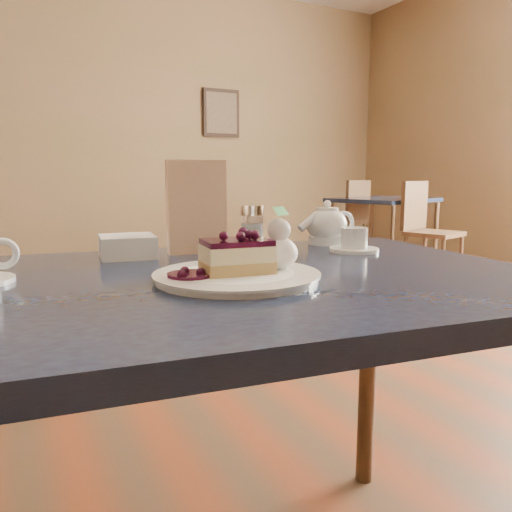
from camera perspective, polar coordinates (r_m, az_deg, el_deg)
name	(u,v)px	position (r m, az deg, el deg)	size (l,w,h in m)	color
main_table	(229,315)	(0.88, -3.12, -6.80)	(1.18, 0.85, 0.69)	#192740
dessert_plate	(237,276)	(0.82, -2.20, -2.35)	(0.27, 0.27, 0.01)	white
cheesecake_slice	(237,256)	(0.81, -2.21, -0.05)	(0.12, 0.09, 0.06)	#EFCE7E
whipped_cream	(279,253)	(0.85, 2.63, 0.37)	(0.06, 0.06, 0.06)	white
berry_sauce	(190,275)	(0.79, -7.50, -2.15)	(0.07, 0.07, 0.01)	black
tea_set	(332,229)	(1.24, 8.67, 3.04)	(0.15, 0.24, 0.10)	white
menu_card	(197,207)	(1.10, -6.79, 5.56)	(0.13, 0.03, 0.20)	#FAE7CE
sugar_shaker	(252,226)	(1.18, -0.46, 3.43)	(0.06, 0.06, 0.10)	white
napkin_stack	(128,246)	(1.08, -14.47, 1.08)	(0.11, 0.11, 0.05)	white
bg_table_far_right	(381,263)	(4.81, 14.13, -0.76)	(1.06, 1.62, 1.08)	#192740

